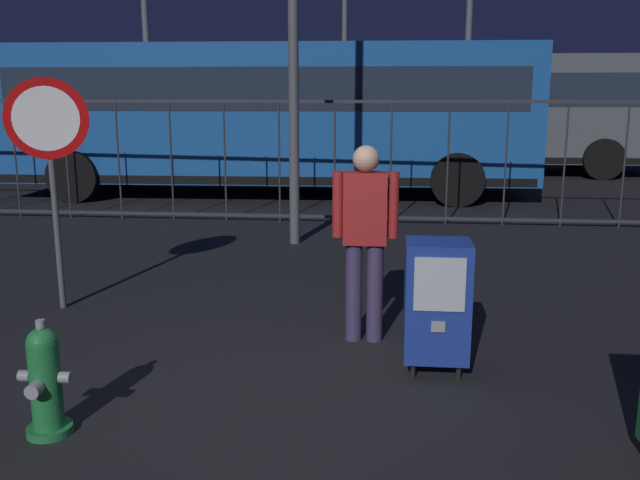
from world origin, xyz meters
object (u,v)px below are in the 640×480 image
(bus_near, at_px, (270,112))
(fire_hydrant, at_px, (45,381))
(newspaper_box_secondary, at_px, (437,300))
(stop_sign, at_px, (49,145))
(bus_far, at_px, (448,107))
(street_light_far_right, at_px, (469,15))
(pedestrian, at_px, (365,232))
(street_light_far_left, at_px, (345,25))

(bus_near, bearing_deg, fire_hydrant, -89.81)
(newspaper_box_secondary, relative_size, stop_sign, 0.46)
(bus_near, xyz_separation_m, bus_far, (3.96, 4.48, 0.00))
(bus_near, distance_m, street_light_far_right, 4.80)
(pedestrian, bearing_deg, fire_hydrant, -135.61)
(fire_hydrant, bearing_deg, stop_sign, 114.22)
(stop_sign, height_order, pedestrian, stop_sign)
(street_light_far_left, height_order, street_light_far_right, street_light_far_left)
(bus_far, bearing_deg, fire_hydrant, -104.52)
(bus_near, relative_size, bus_far, 1.00)
(pedestrian, xyz_separation_m, bus_far, (1.74, 12.86, 0.76))
(street_light_far_left, bearing_deg, pedestrian, -85.60)
(street_light_far_right, bearing_deg, newspaper_box_secondary, -97.03)
(street_light_far_right, bearing_deg, fire_hydrant, -107.75)
(newspaper_box_secondary, xyz_separation_m, street_light_far_right, (1.30, 10.53, 3.14))
(fire_hydrant, distance_m, stop_sign, 2.97)
(bus_far, distance_m, street_light_far_left, 3.45)
(stop_sign, relative_size, street_light_far_left, 0.34)
(fire_hydrant, distance_m, street_light_far_left, 15.27)
(bus_far, distance_m, street_light_far_right, 3.58)
(pedestrian, bearing_deg, street_light_far_right, 79.34)
(pedestrian, height_order, street_light_far_left, street_light_far_left)
(stop_sign, distance_m, bus_far, 13.14)
(bus_near, bearing_deg, bus_far, 46.85)
(fire_hydrant, height_order, bus_near, bus_near)
(stop_sign, bearing_deg, street_light_far_right, 62.37)
(stop_sign, distance_m, bus_near, 7.82)
(street_light_far_left, distance_m, street_light_far_right, 4.22)
(pedestrian, distance_m, bus_near, 8.70)
(fire_hydrant, height_order, street_light_far_left, street_light_far_left)
(bus_near, xyz_separation_m, street_light_far_right, (4.09, 1.51, 2.00))
(bus_far, bearing_deg, stop_sign, -111.78)
(fire_hydrant, bearing_deg, bus_near, 91.84)
(fire_hydrant, bearing_deg, pedestrian, 44.39)
(stop_sign, bearing_deg, bus_near, 84.31)
(stop_sign, bearing_deg, fire_hydrant, -65.78)
(pedestrian, height_order, bus_near, bus_near)
(stop_sign, distance_m, pedestrian, 3.13)
(pedestrian, distance_m, street_light_far_left, 13.34)
(newspaper_box_secondary, height_order, street_light_far_right, street_light_far_right)
(street_light_far_right, bearing_deg, bus_near, -159.73)
(bus_near, height_order, street_light_far_left, street_light_far_left)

